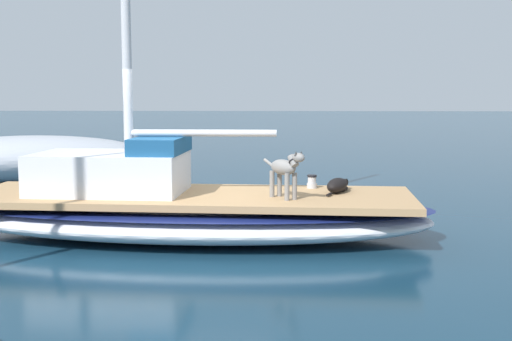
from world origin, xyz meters
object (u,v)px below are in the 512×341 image
at_px(dog_black, 338,185).
at_px(sailboat_main, 189,215).
at_px(moored_boat_starboard_side, 23,158).
at_px(mooring_buoy, 94,186).
at_px(dog_grey, 285,169).
at_px(deck_winch, 312,182).

bearing_deg(dog_black, sailboat_main, 95.03).
bearing_deg(moored_boat_starboard_side, mooring_buoy, -132.24).
xyz_separation_m(dog_grey, mooring_buoy, (4.14, 3.92, -0.86)).
xyz_separation_m(sailboat_main, mooring_buoy, (3.72, 2.49, -0.12)).
bearing_deg(mooring_buoy, deck_winch, -125.54).
distance_m(sailboat_main, dog_grey, 1.66).
xyz_separation_m(sailboat_main, dog_black, (0.20, -2.23, 0.43)).
xyz_separation_m(moored_boat_starboard_side, mooring_buoy, (-2.08, -2.29, -0.36)).
xyz_separation_m(dog_black, moored_boat_starboard_side, (5.60, 7.01, -0.19)).
xyz_separation_m(dog_black, deck_winch, (0.42, 0.37, -0.01)).
relative_size(dog_grey, mooring_buoy, 1.84).
distance_m(sailboat_main, mooring_buoy, 4.48).
bearing_deg(dog_grey, sailboat_main, 73.59).
bearing_deg(dog_grey, dog_black, -52.42).
distance_m(dog_grey, mooring_buoy, 5.76).
relative_size(deck_winch, mooring_buoy, 0.48).
relative_size(dog_black, mooring_buoy, 2.08).
distance_m(dog_grey, deck_winch, 1.17).
bearing_deg(moored_boat_starboard_side, deck_winch, -127.99).
bearing_deg(sailboat_main, dog_black, -84.97).
xyz_separation_m(sailboat_main, dog_grey, (-0.42, -1.43, 0.75)).
xyz_separation_m(sailboat_main, deck_winch, (0.61, -1.86, 0.42)).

